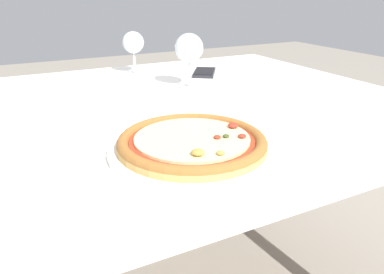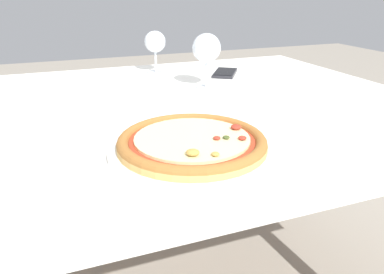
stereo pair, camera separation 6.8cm
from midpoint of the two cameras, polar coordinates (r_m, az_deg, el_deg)
dining_table at (r=1.00m, az=-7.29°, el=0.38°), size 1.39×1.08×0.74m
pizza_plate at (r=0.69m, az=-2.83°, el=-1.07°), size 0.31×0.31×0.04m
wine_glass_far_left at (r=1.33m, az=-10.44°, el=13.77°), size 0.07×0.07×0.15m
wine_glass_far_right at (r=1.12m, az=-2.25°, el=13.24°), size 0.08×0.08×0.16m
cell_phone at (r=1.33m, az=0.43°, el=9.82°), size 0.14×0.16×0.01m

